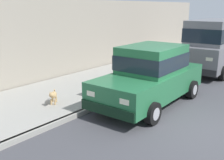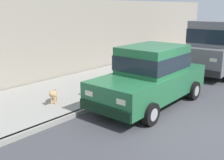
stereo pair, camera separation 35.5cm
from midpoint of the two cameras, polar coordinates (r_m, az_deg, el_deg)
The scene contains 7 objects.
ground_plane at distance 7.64m, azimuth 17.17°, elevation -9.74°, with size 80.00×80.00×0.00m, color #424247.
curb at distance 9.13m, azimuth -1.76°, elevation -4.44°, with size 0.16×64.00×0.14m, color gray.
sidewalk at distance 10.33m, azimuth -9.41°, elevation -2.31°, with size 3.60×64.00×0.14m, color #99968E.
car_green_sedan at distance 8.93m, azimuth 6.95°, elevation 1.11°, with size 2.10×4.64×1.92m.
car_grey_van at distance 14.22m, azimuth 19.70°, elevation 7.22°, with size 2.27×4.97×2.52m.
dog_tan at distance 8.81m, azimuth -13.31°, elevation -3.13°, with size 0.54×0.60×0.49m.
building_facade at distance 14.68m, azimuth -1.95°, elevation 9.55°, with size 0.50×20.00×3.43m, color #9E9384.
Camera 1 is at (2.24, -6.67, 3.12)m, focal length 43.84 mm.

